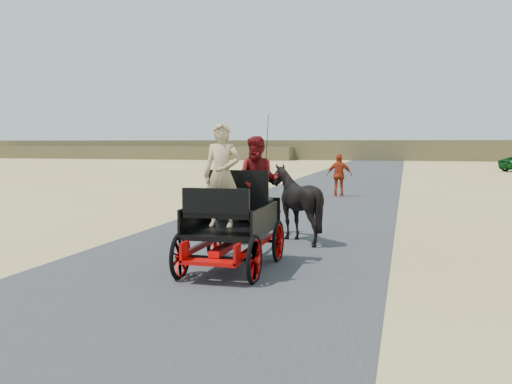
% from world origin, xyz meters
% --- Properties ---
extents(ground, '(140.00, 140.00, 0.00)m').
position_xyz_m(ground, '(0.00, 0.00, 0.00)').
color(ground, tan).
extents(road, '(6.00, 140.00, 0.01)m').
position_xyz_m(road, '(0.00, 0.00, 0.01)').
color(road, '#38383A').
rests_on(road, ground).
extents(ridge_far, '(140.00, 6.00, 2.40)m').
position_xyz_m(ridge_far, '(0.00, 62.00, 1.20)').
color(ridge_far, brown).
rests_on(ridge_far, ground).
extents(ridge_near, '(40.00, 4.00, 1.60)m').
position_xyz_m(ridge_near, '(-30.00, 58.00, 0.80)').
color(ridge_near, brown).
rests_on(ridge_near, ground).
extents(carriage, '(1.30, 2.40, 0.72)m').
position_xyz_m(carriage, '(0.36, 0.16, 0.36)').
color(carriage, black).
rests_on(carriage, ground).
extents(horse_left, '(0.91, 2.01, 1.70)m').
position_xyz_m(horse_left, '(-0.19, 3.16, 0.85)').
color(horse_left, black).
rests_on(horse_left, ground).
extents(horse_right, '(1.37, 1.54, 1.70)m').
position_xyz_m(horse_right, '(0.91, 3.16, 0.85)').
color(horse_right, black).
rests_on(horse_right, ground).
extents(driver_man, '(0.66, 0.43, 1.80)m').
position_xyz_m(driver_man, '(0.16, 0.21, 1.62)').
color(driver_man, tan).
rests_on(driver_man, carriage).
extents(passenger_woman, '(0.77, 0.60, 1.58)m').
position_xyz_m(passenger_woman, '(0.66, 0.76, 1.51)').
color(passenger_woman, '#660C0F').
rests_on(passenger_woman, carriage).
extents(pedestrian, '(1.05, 0.52, 1.73)m').
position_xyz_m(pedestrian, '(0.65, 13.78, 0.86)').
color(pedestrian, '#AE3013').
rests_on(pedestrian, ground).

